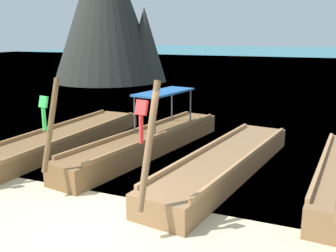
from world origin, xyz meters
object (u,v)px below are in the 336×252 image
at_px(longtail_boat_blue_ribbon, 63,139).
at_px(karst_rock, 108,7).
at_px(longtail_boat_green_ribbon, 148,142).
at_px(longtail_boat_red_ribbon, 225,163).

height_order(longtail_boat_blue_ribbon, karst_rock, karst_rock).
distance_m(longtail_boat_blue_ribbon, longtail_boat_green_ribbon, 2.76).
distance_m(longtail_boat_green_ribbon, longtail_boat_red_ribbon, 2.70).
height_order(longtail_boat_green_ribbon, karst_rock, karst_rock).
bearing_deg(karst_rock, longtail_boat_green_ribbon, -55.27).
bearing_deg(longtail_boat_green_ribbon, karst_rock, 124.73).
height_order(longtail_boat_blue_ribbon, longtail_boat_red_ribbon, longtail_boat_red_ribbon).
relative_size(longtail_boat_green_ribbon, longtail_boat_red_ribbon, 1.03).
bearing_deg(longtail_boat_red_ribbon, karst_rock, 129.15).
bearing_deg(longtail_boat_green_ribbon, longtail_boat_red_ribbon, -18.57).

